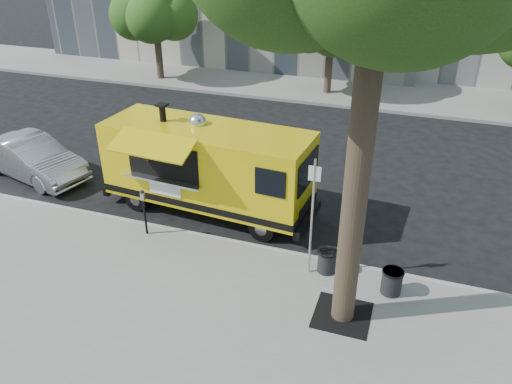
% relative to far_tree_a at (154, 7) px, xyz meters
% --- Properties ---
extents(ground, '(120.00, 120.00, 0.00)m').
position_rel_far_tree_a_xyz_m(ground, '(10.00, -12.30, -3.78)').
color(ground, black).
rests_on(ground, ground).
extents(sidewalk, '(60.00, 6.00, 0.15)m').
position_rel_far_tree_a_xyz_m(sidewalk, '(10.00, -16.30, -3.70)').
color(sidewalk, gray).
rests_on(sidewalk, ground).
extents(curb, '(60.00, 0.14, 0.16)m').
position_rel_far_tree_a_xyz_m(curb, '(10.00, -13.23, -3.70)').
color(curb, '#999993').
rests_on(curb, ground).
extents(far_sidewalk, '(60.00, 5.00, 0.15)m').
position_rel_far_tree_a_xyz_m(far_sidewalk, '(10.00, 1.20, -3.70)').
color(far_sidewalk, gray).
rests_on(far_sidewalk, ground).
extents(tree_well, '(1.20, 1.20, 0.02)m').
position_rel_far_tree_a_xyz_m(tree_well, '(12.60, -15.10, -3.62)').
color(tree_well, black).
rests_on(tree_well, sidewalk).
extents(far_tree_a, '(3.42, 3.42, 5.36)m').
position_rel_far_tree_a_xyz_m(far_tree_a, '(0.00, 0.00, 0.00)').
color(far_tree_a, '#33261C').
rests_on(far_tree_a, far_sidewalk).
extents(far_tree_b, '(3.60, 3.60, 5.50)m').
position_rel_far_tree_a_xyz_m(far_tree_b, '(9.00, 0.40, 0.06)').
color(far_tree_b, '#33261C').
rests_on(far_tree_b, far_sidewalk).
extents(sign_post, '(0.28, 0.06, 3.00)m').
position_rel_far_tree_a_xyz_m(sign_post, '(11.55, -13.85, -1.93)').
color(sign_post, silver).
rests_on(sign_post, sidewalk).
extents(parking_meter, '(0.11, 0.11, 1.33)m').
position_rel_far_tree_a_xyz_m(parking_meter, '(7.00, -13.65, -2.79)').
color(parking_meter, black).
rests_on(parking_meter, sidewalk).
extents(food_truck, '(6.41, 3.12, 3.09)m').
position_rel_far_tree_a_xyz_m(food_truck, '(7.97, -11.73, -2.32)').
color(food_truck, yellow).
rests_on(food_truck, ground).
extents(sedan, '(4.40, 2.46, 1.37)m').
position_rel_far_tree_a_xyz_m(sedan, '(1.57, -11.60, -3.09)').
color(sedan, '#B9BBC1').
rests_on(sedan, ground).
extents(trash_bin_left, '(0.48, 0.48, 0.58)m').
position_rel_far_tree_a_xyz_m(trash_bin_left, '(11.95, -13.68, -3.32)').
color(trash_bin_left, black).
rests_on(trash_bin_left, sidewalk).
extents(trash_bin_right, '(0.50, 0.50, 0.60)m').
position_rel_far_tree_a_xyz_m(trash_bin_right, '(13.50, -13.99, -3.30)').
color(trash_bin_right, black).
rests_on(trash_bin_right, sidewalk).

